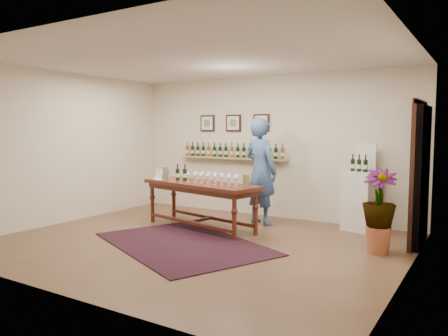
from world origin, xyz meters
The scene contains 14 objects.
ground centered at (0.00, 0.00, 0.00)m, with size 6.00×6.00×0.00m, color brown.
room_shell centered at (2.11, 1.86, 1.12)m, with size 6.00×6.00×6.00m.
rug centered at (-0.14, -0.17, 0.01)m, with size 2.75×1.83×0.01m, color #3E130B.
tasting_table centered at (-0.53, 0.86, 0.69)m, with size 2.40×1.20×0.82m.
table_glasses centered at (-0.28, 0.85, 0.91)m, with size 1.35×0.31×0.19m, color silver, non-canonical shape.
table_bottles centered at (-1.01, 0.95, 0.97)m, with size 0.28×0.16×0.31m, color black, non-canonical shape.
pitcher_left centered at (-1.48, 1.06, 0.93)m, with size 0.14×0.14×0.22m, color olive, non-canonical shape.
pitcher_right centered at (0.45, 0.75, 0.92)m, with size 0.13×0.13×0.20m, color olive, non-canonical shape.
menu_card centered at (-1.49, 0.89, 0.91)m, with size 0.21×0.15×0.19m, color silver.
display_pedestal centered at (1.93, 2.19, 0.51)m, with size 0.51×0.51×1.02m, color silver.
pedestal_bottles centered at (1.89, 2.16, 1.18)m, with size 0.31×0.08×0.31m, color black, non-canonical shape.
info_sign centered at (1.96, 2.32, 1.28)m, with size 0.37×0.02×0.51m, color silver.
potted_plant centered at (2.50, 0.87, 0.60)m, with size 0.63×0.63×1.03m.
person centered at (0.21, 1.75, 0.98)m, with size 0.71×0.47×1.96m, color #375683.
Camera 1 is at (3.82, -5.40, 1.74)m, focal length 35.00 mm.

